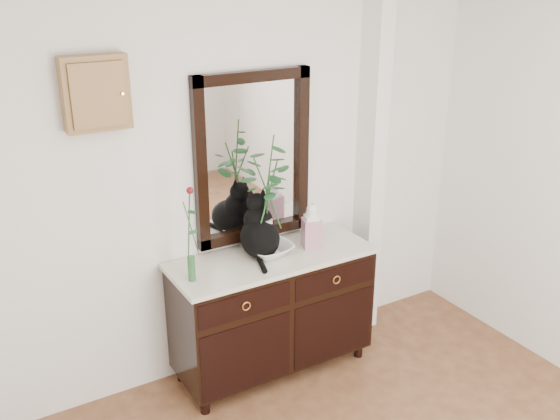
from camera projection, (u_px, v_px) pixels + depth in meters
wall_back at (238, 173)px, 3.95m from camera, size 3.60×0.04×2.70m
pilaster at (371, 154)px, 4.36m from camera, size 0.12×0.20×2.70m
sideboard at (272, 307)px, 4.12m from camera, size 1.33×0.52×0.82m
wall_mirror at (253, 158)px, 3.95m from camera, size 0.80×0.06×1.10m
key_cabinet at (96, 93)px, 3.30m from camera, size 0.35×0.10×0.40m
cat at (260, 226)px, 3.92m from camera, size 0.38×0.42×0.40m
lotus_bowl at (268, 249)px, 3.98m from camera, size 0.34×0.34×0.07m
vase_branches at (268, 195)px, 3.85m from camera, size 0.43×0.43×0.78m
bud_vase_rose at (190, 234)px, 3.56m from camera, size 0.09×0.09×0.60m
ginger_jar at (312, 225)px, 4.06m from camera, size 0.14×0.14×0.31m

